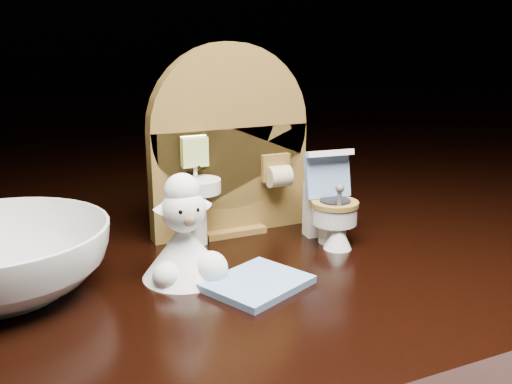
# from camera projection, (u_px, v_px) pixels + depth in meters

# --- Properties ---
(backdrop_panel) EXTENTS (0.13, 0.05, 0.15)m
(backdrop_panel) POSITION_uv_depth(u_px,v_px,m) (229.00, 152.00, 0.45)
(backdrop_panel) COLOR brown
(backdrop_panel) RESTS_ON ground
(toy_toilet) EXTENTS (0.04, 0.05, 0.07)m
(toy_toilet) POSITION_uv_depth(u_px,v_px,m) (329.00, 207.00, 0.44)
(toy_toilet) COLOR white
(toy_toilet) RESTS_ON ground
(bath_mat) EXTENTS (0.08, 0.07, 0.00)m
(bath_mat) POSITION_uv_depth(u_px,v_px,m) (257.00, 283.00, 0.36)
(bath_mat) COLOR #7495C4
(bath_mat) RESTS_ON ground
(toilet_brush) EXTENTS (0.02, 0.02, 0.05)m
(toilet_brush) POSITION_uv_depth(u_px,v_px,m) (338.00, 232.00, 0.43)
(toilet_brush) COLOR white
(toilet_brush) RESTS_ON ground
(plush_lamb) EXTENTS (0.06, 0.06, 0.07)m
(plush_lamb) POSITION_uv_depth(u_px,v_px,m) (185.00, 242.00, 0.37)
(plush_lamb) COLOR white
(plush_lamb) RESTS_ON ground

